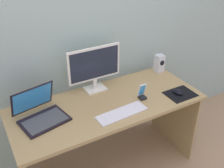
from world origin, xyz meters
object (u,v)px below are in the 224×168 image
Objects in this scene: keyboard_external at (122,113)px; phone_in_dock at (142,93)px; speaker_right at (159,63)px; laptop at (40,113)px; monitor at (95,67)px; mouse at (178,92)px.

keyboard_external is 0.28m from phone_in_dock.
phone_in_dock is at bearing -143.10° from speaker_right.
keyboard_external is (0.56, -0.25, -0.04)m from laptop.
speaker_right is 1.25m from laptop.
speaker_right is 0.42× the size of keyboard_external.
phone_in_dock is (0.28, -0.32, -0.17)m from monitor.
speaker_right is (0.70, -0.00, -0.14)m from monitor.
monitor reaches higher than phone_in_dock.
mouse is (-0.12, -0.42, -0.07)m from speaker_right.
monitor is 0.75m from mouse.
mouse is 0.73× the size of phone_in_dock.
mouse is (1.12, -0.24, -0.03)m from laptop.
speaker_right is at bearing 36.90° from phone_in_dock.
laptop is at bearing 153.22° from keyboard_external.
speaker_right reaches higher than mouse.
keyboard_external is 0.56m from mouse.
keyboard_external is at bearing -158.45° from phone_in_dock.
keyboard_external is at bearing 168.76° from mouse.
mouse is (0.58, -0.42, -0.20)m from monitor.
laptop reaches higher than keyboard_external.
laptop is (-1.24, -0.17, -0.04)m from speaker_right.
speaker_right is at bearing 62.55° from mouse.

